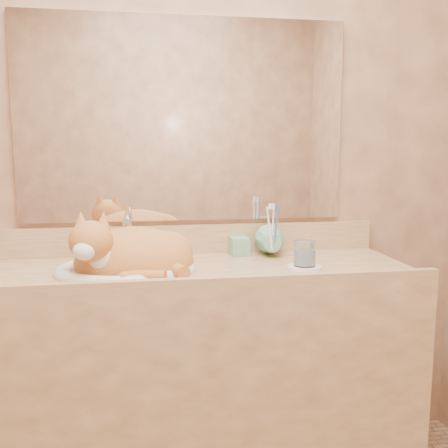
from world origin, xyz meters
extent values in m
cube|color=brown|center=(0.00, 1.00, 1.25)|extent=(2.40, 0.02, 2.50)
cube|color=white|center=(0.00, 0.99, 1.39)|extent=(1.30, 0.02, 0.80)
imported|color=#6EB08B|center=(0.22, 0.89, 0.93)|extent=(0.08, 0.08, 0.16)
imported|color=#6EB08B|center=(0.33, 0.83, 0.91)|extent=(0.13, 0.13, 0.11)
cylinder|color=white|center=(0.40, 0.65, 0.85)|extent=(0.12, 0.12, 0.01)
cylinder|color=white|center=(0.40, 0.65, 0.91)|extent=(0.08, 0.08, 0.09)
camera|label=1|loc=(-0.16, -1.03, 1.27)|focal=40.00mm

